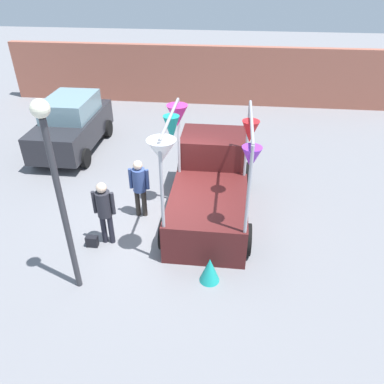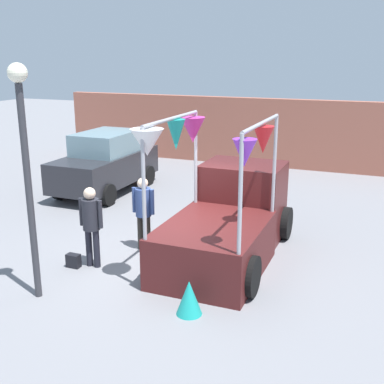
% 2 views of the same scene
% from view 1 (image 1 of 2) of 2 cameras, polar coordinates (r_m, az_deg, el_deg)
% --- Properties ---
extents(ground_plane, '(60.00, 60.00, 0.00)m').
position_cam_1_polar(ground_plane, '(9.95, -3.37, -4.45)').
color(ground_plane, slate).
extents(vendor_truck, '(2.36, 4.12, 3.05)m').
position_cam_1_polar(vendor_truck, '(9.97, 2.79, 1.58)').
color(vendor_truck, '#4C1919').
rests_on(vendor_truck, ground).
extents(parked_car, '(1.88, 4.00, 1.88)m').
position_cam_1_polar(parked_car, '(13.98, -17.82, 9.80)').
color(parked_car, '#26262B').
rests_on(parked_car, ground).
extents(person_customer, '(0.53, 0.34, 1.67)m').
position_cam_1_polar(person_customer, '(8.90, -13.23, -2.35)').
color(person_customer, black).
rests_on(person_customer, ground).
extents(person_vendor, '(0.53, 0.34, 1.64)m').
position_cam_1_polar(person_vendor, '(9.72, -8.04, 1.29)').
color(person_vendor, '#2D2823').
rests_on(person_vendor, ground).
extents(handbag, '(0.28, 0.16, 0.28)m').
position_cam_1_polar(handbag, '(9.38, -14.98, -7.27)').
color(handbag, black).
rests_on(handbag, ground).
extents(street_lamp, '(0.32, 0.32, 4.07)m').
position_cam_1_polar(street_lamp, '(7.01, -20.07, 2.05)').
color(street_lamp, '#333338').
rests_on(street_lamp, ground).
extents(brick_boundary_wall, '(18.00, 0.36, 2.60)m').
position_cam_1_polar(brick_boundary_wall, '(17.99, 1.58, 17.36)').
color(brick_boundary_wall, '#9E5947').
rests_on(brick_boundary_wall, ground).
extents(folded_kite_bundle_teal, '(0.48, 0.48, 0.60)m').
position_cam_1_polar(folded_kite_bundle_teal, '(8.13, 2.71, -11.75)').
color(folded_kite_bundle_teal, teal).
rests_on(folded_kite_bundle_teal, ground).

